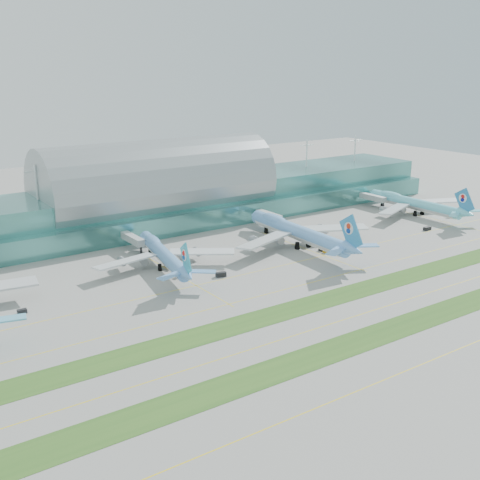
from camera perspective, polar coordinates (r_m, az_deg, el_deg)
ground at (r=211.77m, az=8.52°, el=-5.79°), size 700.00×700.00×0.00m
terminal at (r=309.77m, az=-7.79°, el=4.09°), size 340.00×69.10×36.00m
grass_strip_near at (r=194.10m, az=14.19°, el=-8.24°), size 420.00×12.00×0.08m
grass_strip_far at (r=213.11m, az=8.15°, el=-5.62°), size 420.00×12.00×0.08m
taxiline_a at (r=183.09m, az=18.93°, el=-10.22°), size 420.00×0.35×0.01m
taxiline_b at (r=202.65m, az=11.22°, el=-6.98°), size 420.00×0.35×0.01m
taxiline_c at (r=224.24m, az=5.39°, el=-4.40°), size 420.00×0.35×0.01m
taxiline_d at (r=240.43m, az=2.03°, el=-2.89°), size 420.00×0.35×0.01m
airliner_b at (r=244.64m, az=-7.31°, el=-1.27°), size 57.96×66.62×18.45m
airliner_c at (r=272.14m, az=5.43°, el=0.86°), size 70.83×80.48×22.15m
airliner_d at (r=342.89m, az=16.11°, el=3.40°), size 63.84×72.35×19.94m
gse_b at (r=212.36m, az=-19.96°, el=-6.37°), size 3.13×1.76×1.44m
gse_c at (r=234.03m, az=-5.70°, el=-3.29°), size 3.81×2.86×1.68m
gse_d at (r=233.07m, az=-1.82°, el=-3.28°), size 4.45×2.96×1.83m
gse_e at (r=265.68m, az=8.26°, el=-0.97°), size 3.90×2.54×1.68m
gse_f at (r=267.87m, az=7.86°, el=-0.83°), size 3.91×2.40×1.49m
gse_g at (r=312.11m, az=17.32°, el=1.05°), size 4.15×1.97×1.64m
gse_h at (r=342.15m, az=19.33°, el=2.17°), size 4.34×2.29×1.55m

